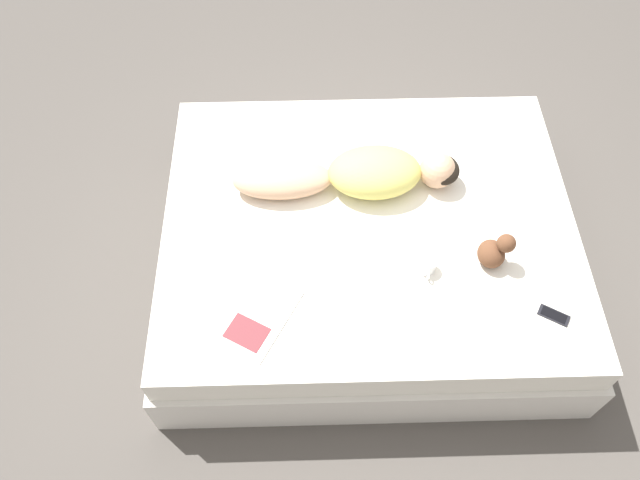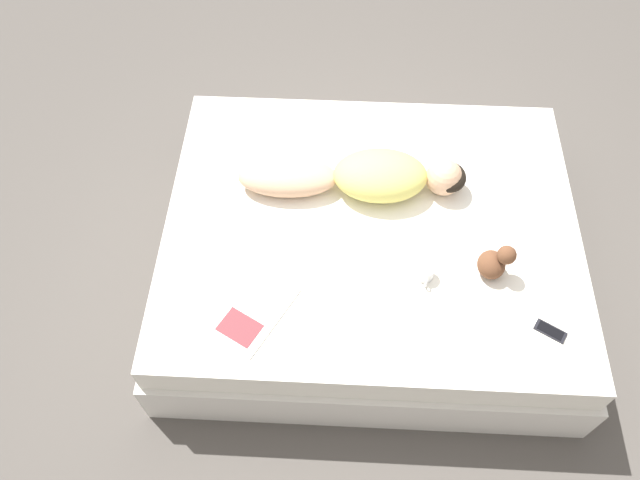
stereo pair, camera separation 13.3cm
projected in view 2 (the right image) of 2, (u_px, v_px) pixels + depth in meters
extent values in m
plane|color=#4C4742|center=(366.00, 273.00, 3.79)|extent=(12.00, 12.00, 0.00)
cube|color=beige|center=(367.00, 258.00, 3.64)|extent=(1.89, 2.27, 0.35)
cube|color=silver|center=(370.00, 232.00, 3.42)|extent=(1.83, 2.21, 0.19)
ellipsoid|color=tan|center=(288.00, 177.00, 3.42)|extent=(0.27, 0.56, 0.15)
ellipsoid|color=#D1C660|center=(380.00, 175.00, 3.39)|extent=(0.36, 0.52, 0.21)
ellipsoid|color=black|center=(449.00, 177.00, 3.38)|extent=(0.21, 0.20, 0.11)
sphere|color=tan|center=(444.00, 177.00, 3.39)|extent=(0.20, 0.20, 0.20)
cube|color=silver|center=(266.00, 294.00, 3.10)|extent=(0.33, 0.35, 0.01)
cube|color=silver|center=(240.00, 328.00, 2.99)|extent=(0.33, 0.35, 0.01)
cube|color=maroon|center=(240.00, 327.00, 2.99)|extent=(0.22, 0.24, 0.00)
cylinder|color=white|center=(425.00, 272.00, 3.13)|extent=(0.09, 0.09, 0.08)
cylinder|color=black|center=(426.00, 268.00, 3.10)|extent=(0.08, 0.08, 0.00)
torus|color=white|center=(426.00, 280.00, 3.10)|extent=(0.06, 0.01, 0.06)
cube|color=black|center=(550.00, 331.00, 2.98)|extent=(0.13, 0.16, 0.01)
cube|color=black|center=(551.00, 331.00, 2.98)|extent=(0.11, 0.13, 0.00)
ellipsoid|color=brown|center=(491.00, 265.00, 3.12)|extent=(0.15, 0.14, 0.13)
sphere|color=brown|center=(507.00, 255.00, 3.04)|extent=(0.10, 0.10, 0.10)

